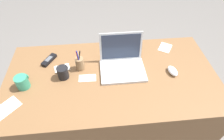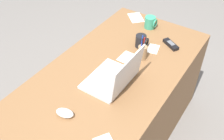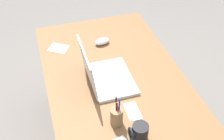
{
  "view_description": "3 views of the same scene",
  "coord_description": "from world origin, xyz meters",
  "px_view_note": "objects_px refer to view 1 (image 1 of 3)",
  "views": [
    {
      "loc": [
        -0.08,
        -0.89,
        1.69
      ],
      "look_at": [
        0.0,
        -0.01,
        0.77
      ],
      "focal_mm": 30.14,
      "sensor_mm": 36.0,
      "label": 1
    },
    {
      "loc": [
        1.06,
        0.7,
        1.82
      ],
      "look_at": [
        0.08,
        0.05,
        0.8
      ],
      "focal_mm": 42.78,
      "sensor_mm": 36.0,
      "label": 2
    },
    {
      "loc": [
        -1.05,
        0.37,
        1.81
      ],
      "look_at": [
        0.09,
        0.02,
        0.77
      ],
      "focal_mm": 45.93,
      "sensor_mm": 36.0,
      "label": 3
    }
  ],
  "objects_px": {
    "laptop": "(122,63)",
    "pen_holder": "(80,63)",
    "coffee_mug_white": "(22,82)",
    "cordless_phone": "(49,60)",
    "computer_mouse": "(173,71)",
    "coffee_mug_tall": "(63,72)"
  },
  "relations": [
    {
      "from": "coffee_mug_tall",
      "to": "pen_holder",
      "type": "relative_size",
      "value": 0.51
    },
    {
      "from": "pen_holder",
      "to": "laptop",
      "type": "bearing_deg",
      "value": -4.07
    },
    {
      "from": "coffee_mug_white",
      "to": "cordless_phone",
      "type": "height_order",
      "value": "coffee_mug_white"
    },
    {
      "from": "coffee_mug_white",
      "to": "cordless_phone",
      "type": "relative_size",
      "value": 0.67
    },
    {
      "from": "laptop",
      "to": "pen_holder",
      "type": "height_order",
      "value": "laptop"
    },
    {
      "from": "coffee_mug_white",
      "to": "pen_holder",
      "type": "xyz_separation_m",
      "value": [
        0.37,
        0.13,
        0.01
      ]
    },
    {
      "from": "laptop",
      "to": "computer_mouse",
      "type": "bearing_deg",
      "value": -13.72
    },
    {
      "from": "computer_mouse",
      "to": "coffee_mug_white",
      "type": "bearing_deg",
      "value": 169.6
    },
    {
      "from": "laptop",
      "to": "coffee_mug_white",
      "type": "bearing_deg",
      "value": -170.66
    },
    {
      "from": "cordless_phone",
      "to": "computer_mouse",
      "type": "bearing_deg",
      "value": -13.2
    },
    {
      "from": "coffee_mug_tall",
      "to": "computer_mouse",
      "type": "bearing_deg",
      "value": -2.74
    },
    {
      "from": "laptop",
      "to": "cordless_phone",
      "type": "bearing_deg",
      "value": 167.14
    },
    {
      "from": "laptop",
      "to": "pen_holder",
      "type": "relative_size",
      "value": 1.79
    },
    {
      "from": "laptop",
      "to": "coffee_mug_white",
      "type": "height_order",
      "value": "laptop"
    },
    {
      "from": "computer_mouse",
      "to": "coffee_mug_tall",
      "type": "xyz_separation_m",
      "value": [
        -0.77,
        0.04,
        0.03
      ]
    },
    {
      "from": "coffee_mug_tall",
      "to": "cordless_phone",
      "type": "relative_size",
      "value": 0.64
    },
    {
      "from": "pen_holder",
      "to": "cordless_phone",
      "type": "bearing_deg",
      "value": 156.83
    },
    {
      "from": "laptop",
      "to": "computer_mouse",
      "type": "distance_m",
      "value": 0.36
    },
    {
      "from": "coffee_mug_tall",
      "to": "pen_holder",
      "type": "height_order",
      "value": "pen_holder"
    },
    {
      "from": "coffee_mug_white",
      "to": "coffee_mug_tall",
      "type": "xyz_separation_m",
      "value": [
        0.26,
        0.06,
        -0.0
      ]
    },
    {
      "from": "cordless_phone",
      "to": "coffee_mug_white",
      "type": "bearing_deg",
      "value": -119.68
    },
    {
      "from": "computer_mouse",
      "to": "coffee_mug_white",
      "type": "xyz_separation_m",
      "value": [
        -1.03,
        -0.03,
        0.03
      ]
    }
  ]
}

